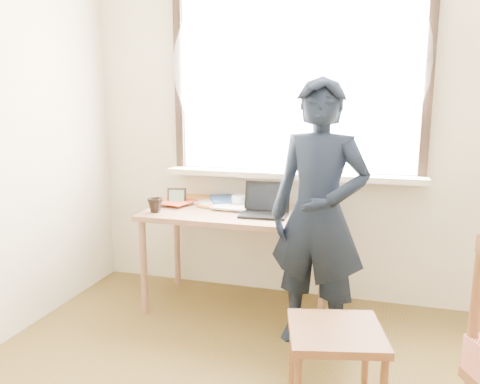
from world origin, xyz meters
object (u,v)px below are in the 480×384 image
(desk, at_px, (240,222))
(mug_dark, at_px, (155,205))
(mug_white, at_px, (239,201))
(work_chair, at_px, (335,342))
(person, at_px, (319,216))
(laptop, at_px, (265,207))

(desk, relative_size, mug_dark, 12.52)
(mug_white, bearing_deg, work_chair, -54.98)
(mug_white, bearing_deg, mug_dark, -147.19)
(mug_dark, relative_size, person, 0.07)
(mug_white, xyz_separation_m, person, (0.63, -0.48, 0.05))
(desk, xyz_separation_m, work_chair, (0.75, -1.00, -0.26))
(work_chair, bearing_deg, mug_white, 125.02)
(mug_white, xyz_separation_m, work_chair, (0.80, -1.14, -0.38))
(desk, distance_m, work_chair, 1.27)
(person, bearing_deg, work_chair, -64.73)
(desk, height_order, laptop, laptop)
(mug_white, height_order, work_chair, mug_white)
(person, bearing_deg, mug_dark, -177.46)
(work_chair, bearing_deg, desk, 126.87)
(desk, relative_size, person, 0.82)
(laptop, height_order, mug_white, laptop)
(laptop, xyz_separation_m, work_chair, (0.56, -0.96, -0.39))
(mug_white, relative_size, mug_dark, 1.06)
(mug_dark, bearing_deg, work_chair, -32.06)
(mug_dark, height_order, person, person)
(desk, bearing_deg, work_chair, -53.13)
(mug_white, distance_m, person, 0.79)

